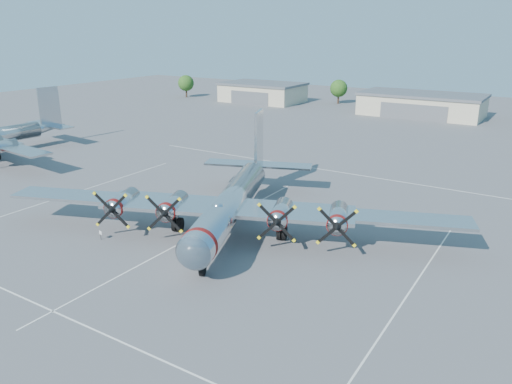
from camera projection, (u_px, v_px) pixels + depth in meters
The scene contains 8 objects.
ground at pixel (223, 220), 55.30m from camera, with size 260.00×260.00×0.00m, color #565658.
parking_lines at pixel (214, 225), 53.89m from camera, with size 60.00×50.08×0.01m.
hangar_west at pixel (263, 92), 143.07m from camera, with size 22.60×14.60×5.40m.
hangar_center at pixel (421, 104), 120.33m from camera, with size 28.60×14.60×5.40m.
tree_far_west at pixel (186, 83), 152.05m from camera, with size 4.80×4.80×6.64m.
tree_west at pixel (339, 88), 138.95m from camera, with size 4.80×4.80×6.64m.
main_bomber_b29 at pixel (234, 228), 53.27m from camera, with size 46.91×32.09×10.37m, color silver, non-canonical shape.
info_placard at pixel (101, 234), 50.08m from camera, with size 0.48×0.17×0.93m.
Camera 1 is at (30.50, -41.67, 20.35)m, focal length 35.00 mm.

